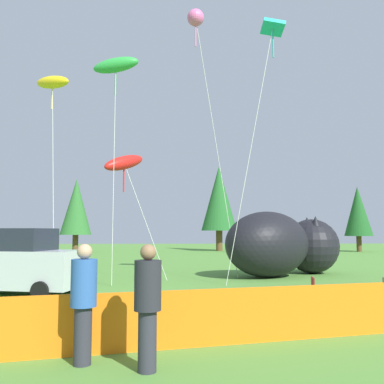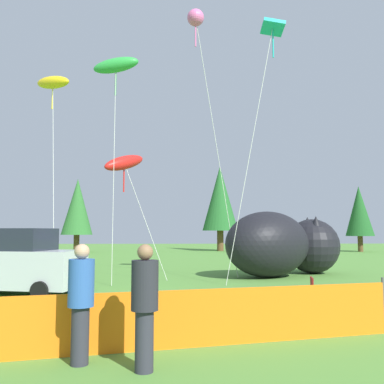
{
  "view_description": "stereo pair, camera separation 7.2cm",
  "coord_description": "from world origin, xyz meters",
  "px_view_note": "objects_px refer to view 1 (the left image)",
  "views": [
    {
      "loc": [
        0.56,
        -12.06,
        2.09
      ],
      "look_at": [
        1.26,
        5.68,
        3.72
      ],
      "focal_mm": 40.0,
      "sensor_mm": 36.0,
      "label": 1
    },
    {
      "loc": [
        0.63,
        -12.06,
        2.09
      ],
      "look_at": [
        1.26,
        5.68,
        3.72
      ],
      "focal_mm": 40.0,
      "sensor_mm": 36.0,
      "label": 2
    }
  ],
  "objects_px": {
    "inflatable_cat": "(282,246)",
    "kite_green_fish": "(116,66)",
    "spectator_in_yellow_shirt": "(148,301)",
    "kite_teal_diamond": "(272,33)",
    "kite_pink_octopus": "(196,20)",
    "parked_car": "(21,263)",
    "kite_red_lizard": "(124,163)",
    "spectator_in_grey_shirt": "(84,298)",
    "kite_yellow_hero": "(53,83)",
    "folding_chair": "(319,293)"
  },
  "relations": [
    {
      "from": "inflatable_cat",
      "to": "kite_green_fish",
      "type": "relative_size",
      "value": 0.7
    },
    {
      "from": "spectator_in_yellow_shirt",
      "to": "kite_teal_diamond",
      "type": "bearing_deg",
      "value": 66.9
    },
    {
      "from": "spectator_in_yellow_shirt",
      "to": "kite_pink_octopus",
      "type": "distance_m",
      "value": 15.1
    },
    {
      "from": "parked_car",
      "to": "kite_red_lizard",
      "type": "relative_size",
      "value": 0.73
    },
    {
      "from": "spectator_in_grey_shirt",
      "to": "kite_yellow_hero",
      "type": "distance_m",
      "value": 16.02
    },
    {
      "from": "spectator_in_grey_shirt",
      "to": "kite_pink_octopus",
      "type": "relative_size",
      "value": 0.16
    },
    {
      "from": "inflatable_cat",
      "to": "folding_chair",
      "type": "bearing_deg",
      "value": -131.89
    },
    {
      "from": "folding_chair",
      "to": "spectator_in_yellow_shirt",
      "type": "xyz_separation_m",
      "value": [
        -4.03,
        -4.2,
        0.49
      ]
    },
    {
      "from": "spectator_in_yellow_shirt",
      "to": "spectator_in_grey_shirt",
      "type": "height_order",
      "value": "spectator_in_yellow_shirt"
    },
    {
      "from": "parked_car",
      "to": "spectator_in_yellow_shirt",
      "type": "relative_size",
      "value": 2.23
    },
    {
      "from": "spectator_in_grey_shirt",
      "to": "kite_green_fish",
      "type": "relative_size",
      "value": 0.2
    },
    {
      "from": "inflatable_cat",
      "to": "spectator_in_yellow_shirt",
      "type": "bearing_deg",
      "value": -145.38
    },
    {
      "from": "folding_chair",
      "to": "inflatable_cat",
      "type": "height_order",
      "value": "inflatable_cat"
    },
    {
      "from": "kite_pink_octopus",
      "to": "kite_green_fish",
      "type": "height_order",
      "value": "kite_pink_octopus"
    },
    {
      "from": "parked_car",
      "to": "inflatable_cat",
      "type": "xyz_separation_m",
      "value": [
        10.11,
        5.46,
        0.33
      ]
    },
    {
      "from": "inflatable_cat",
      "to": "spectator_in_grey_shirt",
      "type": "relative_size",
      "value": 3.51
    },
    {
      "from": "folding_chair",
      "to": "kite_pink_octopus",
      "type": "distance_m",
      "value": 12.98
    },
    {
      "from": "folding_chair",
      "to": "parked_car",
      "type": "bearing_deg",
      "value": 168.24
    },
    {
      "from": "inflatable_cat",
      "to": "kite_yellow_hero",
      "type": "height_order",
      "value": "kite_yellow_hero"
    },
    {
      "from": "spectator_in_grey_shirt",
      "to": "kite_yellow_hero",
      "type": "height_order",
      "value": "kite_yellow_hero"
    },
    {
      "from": "kite_red_lizard",
      "to": "inflatable_cat",
      "type": "bearing_deg",
      "value": 9.6
    },
    {
      "from": "folding_chair",
      "to": "kite_green_fish",
      "type": "bearing_deg",
      "value": 144.0
    },
    {
      "from": "parked_car",
      "to": "folding_chair",
      "type": "height_order",
      "value": "parked_car"
    },
    {
      "from": "kite_green_fish",
      "to": "kite_yellow_hero",
      "type": "height_order",
      "value": "kite_yellow_hero"
    },
    {
      "from": "folding_chair",
      "to": "kite_teal_diamond",
      "type": "bearing_deg",
      "value": 98.0
    },
    {
      "from": "inflatable_cat",
      "to": "spectator_in_yellow_shirt",
      "type": "xyz_separation_m",
      "value": [
        -5.41,
        -13.4,
        -0.35
      ]
    },
    {
      "from": "inflatable_cat",
      "to": "kite_yellow_hero",
      "type": "relative_size",
      "value": 0.69
    },
    {
      "from": "kite_red_lizard",
      "to": "kite_green_fish",
      "type": "relative_size",
      "value": 0.61
    },
    {
      "from": "inflatable_cat",
      "to": "kite_red_lizard",
      "type": "distance_m",
      "value": 8.24
    },
    {
      "from": "parked_car",
      "to": "spectator_in_grey_shirt",
      "type": "relative_size",
      "value": 2.24
    },
    {
      "from": "kite_yellow_hero",
      "to": "inflatable_cat",
      "type": "bearing_deg",
      "value": -0.36
    },
    {
      "from": "kite_green_fish",
      "to": "kite_yellow_hero",
      "type": "bearing_deg",
      "value": 142.3
    },
    {
      "from": "parked_car",
      "to": "kite_red_lizard",
      "type": "bearing_deg",
      "value": 68.73
    },
    {
      "from": "inflatable_cat",
      "to": "kite_teal_diamond",
      "type": "distance_m",
      "value": 9.47
    },
    {
      "from": "parked_car",
      "to": "kite_red_lizard",
      "type": "distance_m",
      "value": 6.51
    },
    {
      "from": "inflatable_cat",
      "to": "kite_green_fish",
      "type": "xyz_separation_m",
      "value": [
        -7.5,
        -2.53,
        7.61
      ]
    },
    {
      "from": "folding_chair",
      "to": "kite_yellow_hero",
      "type": "distance_m",
      "value": 15.81
    },
    {
      "from": "kite_teal_diamond",
      "to": "kite_green_fish",
      "type": "height_order",
      "value": "kite_teal_diamond"
    },
    {
      "from": "parked_car",
      "to": "kite_yellow_hero",
      "type": "relative_size",
      "value": 0.44
    },
    {
      "from": "kite_teal_diamond",
      "to": "parked_car",
      "type": "bearing_deg",
      "value": -165.4
    },
    {
      "from": "parked_car",
      "to": "inflatable_cat",
      "type": "height_order",
      "value": "inflatable_cat"
    },
    {
      "from": "inflatable_cat",
      "to": "kite_teal_diamond",
      "type": "relative_size",
      "value": 0.61
    },
    {
      "from": "spectator_in_yellow_shirt",
      "to": "kite_red_lizard",
      "type": "distance_m",
      "value": 12.96
    },
    {
      "from": "kite_pink_octopus",
      "to": "kite_green_fish",
      "type": "relative_size",
      "value": 1.23
    },
    {
      "from": "parked_car",
      "to": "kite_teal_diamond",
      "type": "relative_size",
      "value": 0.39
    },
    {
      "from": "parked_car",
      "to": "spectator_in_yellow_shirt",
      "type": "bearing_deg",
      "value": -46.59
    },
    {
      "from": "folding_chair",
      "to": "spectator_in_yellow_shirt",
      "type": "distance_m",
      "value": 5.85
    },
    {
      "from": "folding_chair",
      "to": "kite_yellow_hero",
      "type": "bearing_deg",
      "value": 147.09
    },
    {
      "from": "inflatable_cat",
      "to": "kite_red_lizard",
      "type": "bearing_deg",
      "value": 156.2
    },
    {
      "from": "spectator_in_yellow_shirt",
      "to": "kite_teal_diamond",
      "type": "height_order",
      "value": "kite_teal_diamond"
    }
  ]
}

